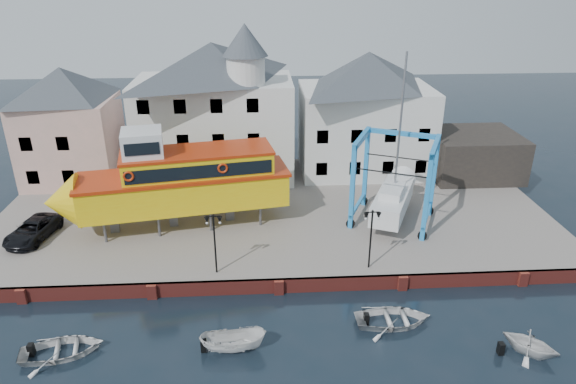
{
  "coord_description": "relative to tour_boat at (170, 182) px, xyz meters",
  "views": [
    {
      "loc": [
        -1.06,
        -27.42,
        19.33
      ],
      "look_at": [
        1.0,
        7.0,
        4.0
      ],
      "focal_mm": 32.0,
      "sensor_mm": 36.0,
      "label": 1
    }
  ],
  "objects": [
    {
      "name": "motorboat_a",
      "position": [
        4.96,
        -13.16,
        -4.62
      ],
      "size": [
        3.64,
        1.42,
        1.4
      ],
      "primitive_type": "imported",
      "rotation": [
        0.0,
        0.0,
        1.59
      ],
      "color": "silver",
      "rests_on": "ground"
    },
    {
      "name": "building_white_main",
      "position": [
        2.8,
        10.38,
        2.72
      ],
      "size": [
        14.0,
        8.3,
        14.0
      ],
      "color": "silver",
      "rests_on": "hardstanding"
    },
    {
      "name": "travel_lift",
      "position": [
        17.07,
        0.42,
        -1.47
      ],
      "size": [
        7.38,
        8.66,
        12.87
      ],
      "rotation": [
        0.0,
        0.0,
        -0.42
      ],
      "color": "#1B6EB6",
      "rests_on": "hardstanding"
    },
    {
      "name": "lamp_post_right",
      "position": [
        13.67,
        -6.81,
        -0.45
      ],
      "size": [
        1.12,
        0.32,
        4.2
      ],
      "color": "black",
      "rests_on": "hardstanding"
    },
    {
      "name": "quay_wall",
      "position": [
        7.67,
        -7.91,
        -4.12
      ],
      "size": [
        44.0,
        0.47,
        1.0
      ],
      "color": "maroon",
      "rests_on": "ground"
    },
    {
      "name": "motorboat_d",
      "position": [
        -4.27,
        -12.93,
        -4.62
      ],
      "size": [
        4.85,
        3.91,
        0.89
      ],
      "primitive_type": "imported",
      "rotation": [
        0.0,
        0.0,
        1.78
      ],
      "color": "silver",
      "rests_on": "ground"
    },
    {
      "name": "building_pink",
      "position": [
        -10.33,
        9.99,
        1.53
      ],
      "size": [
        8.0,
        7.0,
        10.3
      ],
      "color": "tan",
      "rests_on": "hardstanding"
    },
    {
      "name": "hardstanding",
      "position": [
        7.67,
        2.99,
        -4.12
      ],
      "size": [
        44.0,
        22.0,
        1.0
      ],
      "primitive_type": "cube",
      "color": "#65605B",
      "rests_on": "ground"
    },
    {
      "name": "ground",
      "position": [
        7.67,
        -8.01,
        -4.62
      ],
      "size": [
        140.0,
        140.0,
        0.0
      ],
      "primitive_type": "plane",
      "color": "black",
      "rests_on": "ground"
    },
    {
      "name": "motorboat_c",
      "position": [
        20.98,
        -14.34,
        -4.62
      ],
      "size": [
        3.88,
        3.85,
        1.55
      ],
      "primitive_type": "imported",
      "rotation": [
        0.0,
        0.0,
        0.84
      ],
      "color": "silver",
      "rests_on": "ground"
    },
    {
      "name": "building_white_right",
      "position": [
        16.67,
        10.98,
        1.98
      ],
      "size": [
        12.0,
        8.0,
        11.2
      ],
      "color": "silver",
      "rests_on": "hardstanding"
    },
    {
      "name": "shed_dark",
      "position": [
        26.67,
        8.99,
        -1.62
      ],
      "size": [
        8.0,
        7.0,
        4.0
      ],
      "primitive_type": "cube",
      "color": "black",
      "rests_on": "hardstanding"
    },
    {
      "name": "motorboat_b",
      "position": [
        14.23,
        -11.42,
        -4.62
      ],
      "size": [
        4.5,
        3.25,
        0.92
      ],
      "primitive_type": "imported",
      "rotation": [
        0.0,
        0.0,
        1.59
      ],
      "color": "silver",
      "rests_on": "ground"
    },
    {
      "name": "tour_boat",
      "position": [
        0.0,
        0.0,
        0.0
      ],
      "size": [
        18.08,
        7.23,
        7.67
      ],
      "rotation": [
        0.0,
        0.0,
        0.18
      ],
      "color": "#59595E",
      "rests_on": "hardstanding"
    },
    {
      "name": "lamp_post_left",
      "position": [
        3.67,
        -6.81,
        -0.45
      ],
      "size": [
        1.12,
        0.32,
        4.2
      ],
      "color": "black",
      "rests_on": "hardstanding"
    },
    {
      "name": "van",
      "position": [
        -9.93,
        -1.52,
        -2.93
      ],
      "size": [
        3.22,
        5.31,
        1.38
      ],
      "primitive_type": "imported",
      "rotation": [
        0.0,
        0.0,
        -0.2
      ],
      "color": "black",
      "rests_on": "hardstanding"
    }
  ]
}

